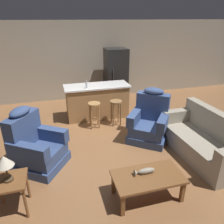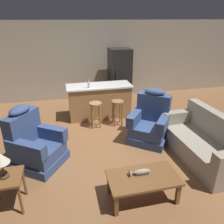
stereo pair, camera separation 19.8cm
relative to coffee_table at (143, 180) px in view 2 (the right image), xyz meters
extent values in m
plane|color=brown|center=(-0.11, 1.91, -0.36)|extent=(12.00, 12.00, 0.00)
cube|color=#A89E89|center=(-0.11, 5.03, 0.94)|extent=(12.00, 0.05, 2.60)
cube|color=brown|center=(0.00, 0.00, 0.04)|extent=(1.10, 0.60, 0.04)
cube|color=brown|center=(-0.49, -0.24, -0.17)|extent=(0.06, 0.06, 0.38)
cube|color=brown|center=(0.49, -0.24, -0.17)|extent=(0.06, 0.06, 0.38)
cube|color=brown|center=(-0.49, 0.24, -0.17)|extent=(0.06, 0.06, 0.38)
cube|color=brown|center=(0.49, 0.24, -0.17)|extent=(0.06, 0.06, 0.38)
cube|color=#4C3823|center=(0.00, 0.06, 0.06)|extent=(0.22, 0.07, 0.01)
ellipsoid|color=#9E937F|center=(0.00, 0.06, 0.10)|extent=(0.28, 0.09, 0.09)
cone|color=#9E937F|center=(-0.17, 0.06, 0.10)|extent=(0.06, 0.10, 0.10)
cube|color=#9E937F|center=(1.54, 0.76, -0.26)|extent=(0.91, 1.93, 0.20)
cube|color=#9E937F|center=(1.54, 0.76, -0.05)|extent=(0.91, 1.93, 0.22)
cube|color=#9E937F|center=(1.86, 0.77, 0.32)|extent=(0.27, 1.91, 0.52)
cube|color=#9E937F|center=(1.51, 1.61, 0.20)|extent=(0.85, 0.23, 0.28)
cube|color=#384C7A|center=(-1.66, 1.29, -0.27)|extent=(1.17, 1.17, 0.18)
cube|color=#384C7A|center=(-1.66, 1.29, -0.06)|extent=(1.08, 1.07, 0.24)
cube|color=#384C7A|center=(-1.90, 1.46, 0.38)|extent=(0.62, 0.76, 0.64)
ellipsoid|color=#384C7A|center=(-1.90, 1.46, 0.76)|extent=(0.48, 0.53, 0.16)
cube|color=#384C7A|center=(-1.45, 1.55, 0.19)|extent=(0.76, 0.60, 0.26)
cube|color=#384C7A|center=(-1.82, 1.00, 0.19)|extent=(0.76, 0.60, 0.26)
cube|color=#384C7A|center=(0.76, 1.66, -0.27)|extent=(1.18, 1.18, 0.18)
cube|color=#384C7A|center=(0.76, 1.66, -0.06)|extent=(1.09, 1.09, 0.24)
cube|color=#384C7A|center=(0.95, 1.89, 0.38)|extent=(0.74, 0.65, 0.64)
ellipsoid|color=#384C7A|center=(0.95, 1.89, 0.76)|extent=(0.53, 0.49, 0.16)
cube|color=#384C7A|center=(1.01, 1.44, 0.19)|extent=(0.63, 0.74, 0.26)
cube|color=#384C7A|center=(0.49, 1.84, 0.19)|extent=(0.63, 0.74, 0.26)
cube|color=brown|center=(-2.03, 0.29, 0.18)|extent=(0.48, 0.48, 0.04)
cylinder|color=brown|center=(-1.83, 0.09, -0.10)|extent=(0.04, 0.04, 0.52)
cylinder|color=brown|center=(-1.83, 0.49, -0.10)|extent=(0.04, 0.04, 0.52)
cylinder|color=#4C3823|center=(-2.03, 0.29, 0.21)|extent=(0.14, 0.14, 0.03)
cylinder|color=#4C3823|center=(-2.03, 0.29, 0.34)|extent=(0.02, 0.02, 0.22)
cone|color=beige|center=(-2.03, 0.29, 0.53)|extent=(0.24, 0.24, 0.16)
cube|color=#9E7042|center=(-0.11, 3.26, 0.09)|extent=(1.71, 0.63, 0.91)
cube|color=silver|center=(-0.11, 3.26, 0.57)|extent=(1.80, 0.70, 0.04)
cylinder|color=#A87A47|center=(-0.32, 2.63, 0.30)|extent=(0.32, 0.32, 0.04)
torus|color=#A87A47|center=(-0.32, 2.63, -0.14)|extent=(0.23, 0.23, 0.02)
cylinder|color=#A87A47|center=(-0.42, 2.53, -0.04)|extent=(0.04, 0.04, 0.64)
cylinder|color=#A87A47|center=(-0.22, 2.53, -0.04)|extent=(0.04, 0.04, 0.64)
cylinder|color=#A87A47|center=(-0.42, 2.73, -0.04)|extent=(0.04, 0.04, 0.64)
cylinder|color=#A87A47|center=(-0.22, 2.73, -0.04)|extent=(0.04, 0.04, 0.64)
cylinder|color=olive|center=(0.26, 2.63, 0.30)|extent=(0.32, 0.32, 0.04)
torus|color=olive|center=(0.26, 2.63, -0.14)|extent=(0.23, 0.23, 0.02)
cylinder|color=olive|center=(0.16, 2.53, -0.04)|extent=(0.04, 0.04, 0.64)
cylinder|color=olive|center=(0.36, 2.53, -0.04)|extent=(0.04, 0.04, 0.64)
cylinder|color=olive|center=(0.16, 2.73, -0.04)|extent=(0.04, 0.04, 0.64)
cylinder|color=olive|center=(0.36, 2.73, -0.04)|extent=(0.04, 0.04, 0.64)
cube|color=black|center=(0.80, 4.46, 0.52)|extent=(0.70, 0.66, 1.76)
cylinder|color=#333338|center=(0.60, 4.11, 0.60)|extent=(0.02, 0.02, 0.50)
cylinder|color=silver|center=(-0.42, 3.07, 0.66)|extent=(0.06, 0.06, 0.16)
cylinder|color=silver|center=(-0.42, 3.07, 0.77)|extent=(0.02, 0.02, 0.07)
camera|label=1|loc=(-1.27, -2.46, 2.33)|focal=35.00mm
camera|label=2|loc=(-1.08, -2.51, 2.33)|focal=35.00mm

